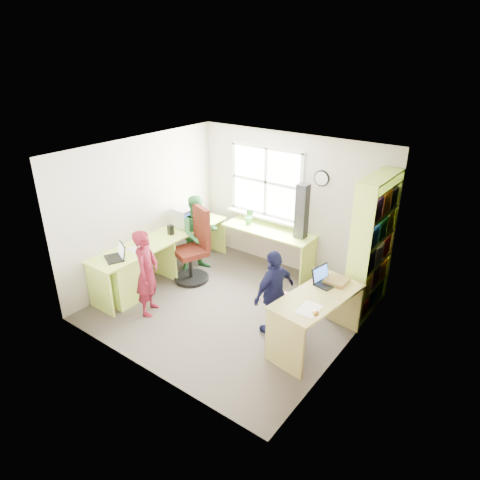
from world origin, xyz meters
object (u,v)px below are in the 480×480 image
Objects in this scene: crt_monitor at (184,217)px; laptop_right at (324,279)px; right_desk at (317,310)px; bookshelf at (371,250)px; laptop_left at (117,255)px; cd_tower at (302,211)px; swivel_chair at (195,250)px; person_green at (199,234)px; person_red at (147,273)px; wooden_chair at (281,295)px; l_desk at (155,265)px; potted_plant at (249,217)px; person_navy at (274,292)px.

crt_monitor reaches higher than laptop_right.
right_desk is 3.74× the size of crt_monitor.
bookshelf is 3.74m from laptop_left.
bookshelf is 1.35m from cd_tower.
swivel_chair is 0.93× the size of person_green.
person_green is at bearing -14.58° from person_red.
laptop_right is at bearing -2.17° from crt_monitor.
bookshelf is at bearing 88.45° from right_desk.
wooden_chair is 0.67× the size of person_red.
person_red reaches higher than crt_monitor.
bookshelf is (2.96, 1.47, 0.55)m from l_desk.
l_desk is 1.40× the size of bookshelf.
swivel_chair is at bearing 178.44° from right_desk.
bookshelf is 6.78× the size of potted_plant.
wooden_chair is at bearing -8.46° from crt_monitor.
l_desk is 3.21× the size of cd_tower.
swivel_chair reaches higher than wooden_chair.
person_red reaches higher than swivel_chair.
laptop_right is at bearing 19.84° from swivel_chair.
wooden_chair is at bearing -88.69° from person_red.
crt_monitor is (-0.21, 0.94, 0.47)m from l_desk.
l_desk is at bearing -158.94° from person_green.
l_desk is 0.69m from laptop_left.
crt_monitor is at bearing 174.65° from right_desk.
laptop_right is at bearing 47.21° from laptop_left.
person_green reaches higher than swivel_chair.
swivel_chair is 1.87m from wooden_chair.
swivel_chair is 4.13× the size of potted_plant.
bookshelf reaches higher than potted_plant.
right_desk is 3.04m from laptop_left.
crt_monitor is at bearing -170.46° from bookshelf.
crt_monitor is (-2.33, 0.55, 0.45)m from wooden_chair.
crt_monitor is at bearing 120.94° from person_green.
potted_plant is at bearing 68.57° from l_desk.
person_green is at bearing -100.07° from person_navy.
person_navy is at bearing -45.30° from potted_plant.
laptop_right is 2.53m from person_red.
person_green is (-2.03, 0.57, 0.21)m from wooden_chair.
person_navy reaches higher than right_desk.
laptop_left is (-2.92, -0.81, 0.24)m from right_desk.
bookshelf reaches higher than person_red.
person_red is at bearing -118.25° from cd_tower.
person_red is (0.60, -1.45, -0.26)m from crt_monitor.
cd_tower is at bearing -36.07° from person_green.
cd_tower reaches higher than potted_plant.
potted_plant is at bearing 45.45° from crt_monitor.
person_red is 1.50m from person_green.
bookshelf is 5.67× the size of laptop_right.
person_red reaches higher than laptop_left.
right_desk is 1.32m from bookshelf.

